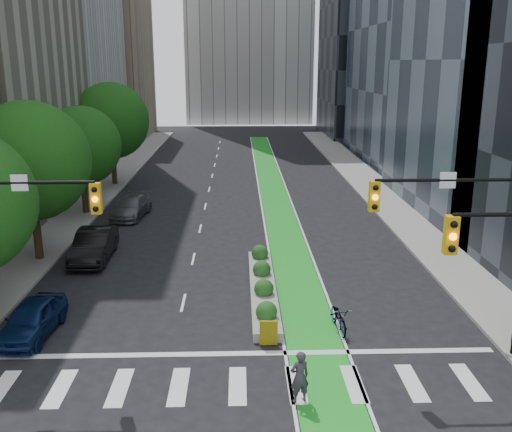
{
  "coord_description": "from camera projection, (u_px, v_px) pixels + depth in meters",
  "views": [
    {
      "loc": [
        0.11,
        -18.24,
        10.68
      ],
      "look_at": [
        0.96,
        10.03,
        3.0
      ],
      "focal_mm": 40.0,
      "sensor_mm": 36.0,
      "label": 1
    }
  ],
  "objects": [
    {
      "name": "building_dark_end",
      "position": [
        375.0,
        38.0,
        82.89
      ],
      "size": [
        14.0,
        18.0,
        28.0
      ],
      "primitive_type": "cube",
      "color": "black",
      "rests_on": "ground"
    },
    {
      "name": "sidewalk_left",
      "position": [
        86.0,
        203.0,
        44.15
      ],
      "size": [
        3.6,
        90.0,
        0.15
      ],
      "primitive_type": "cube",
      "color": "gray",
      "rests_on": "ground"
    },
    {
      "name": "cyclist",
      "position": [
        300.0,
        377.0,
        18.28
      ],
      "size": [
        0.76,
        0.62,
        1.8
      ],
      "primitive_type": "imported",
      "rotation": [
        0.0,
        0.0,
        3.47
      ],
      "color": "#36303A",
      "rests_on": "ground"
    },
    {
      "name": "signal_right",
      "position": [
        485.0,
        236.0,
        19.83
      ],
      "size": [
        5.82,
        0.51,
        7.2
      ],
      "color": "black",
      "rests_on": "ground"
    },
    {
      "name": "median_planter",
      "position": [
        263.0,
        286.0,
        27.12
      ],
      "size": [
        1.2,
        10.26,
        1.1
      ],
      "color": "gray",
      "rests_on": "ground"
    },
    {
      "name": "tree_far",
      "position": [
        111.0,
        121.0,
        49.45
      ],
      "size": [
        6.6,
        6.6,
        9.0
      ],
      "color": "black",
      "rests_on": "ground"
    },
    {
      "name": "tree_mid",
      "position": [
        30.0,
        161.0,
        30.19
      ],
      "size": [
        6.4,
        6.4,
        8.78
      ],
      "color": "black",
      "rests_on": "ground"
    },
    {
      "name": "tree_midfar",
      "position": [
        81.0,
        146.0,
        40.0
      ],
      "size": [
        5.6,
        5.6,
        7.76
      ],
      "color": "black",
      "rests_on": "ground"
    },
    {
      "name": "bicycle",
      "position": [
        339.0,
        317.0,
        23.36
      ],
      "size": [
        0.95,
        2.15,
        1.09
      ],
      "primitive_type": "imported",
      "rotation": [
        0.0,
        0.0,
        0.11
      ],
      "color": "gray",
      "rests_on": "ground"
    },
    {
      "name": "parked_car_left_near",
      "position": [
        32.0,
        319.0,
        22.81
      ],
      "size": [
        2.01,
        4.34,
        1.44
      ],
      "primitive_type": "imported",
      "rotation": [
        0.0,
        0.0,
        -0.07
      ],
      "color": "#0B1C44",
      "rests_on": "ground"
    },
    {
      "name": "parked_car_left_far",
      "position": [
        131.0,
        207.0,
        40.37
      ],
      "size": [
        2.62,
        5.13,
        1.42
      ],
      "primitive_type": "imported",
      "rotation": [
        0.0,
        0.0,
        -0.13
      ],
      "color": "#505355",
      "rests_on": "ground"
    },
    {
      "name": "ground",
      "position": [
        238.0,
        370.0,
        20.39
      ],
      "size": [
        160.0,
        160.0,
        0.0
      ],
      "primitive_type": "plane",
      "color": "black",
      "rests_on": "ground"
    },
    {
      "name": "parked_car_left_mid",
      "position": [
        94.0,
        245.0,
        31.58
      ],
      "size": [
        1.87,
        5.18,
        1.7
      ],
      "primitive_type": "imported",
      "rotation": [
        0.0,
        0.0,
        0.01
      ],
      "color": "black",
      "rests_on": "ground"
    },
    {
      "name": "sidewalk_right",
      "position": [
        388.0,
        201.0,
        44.83
      ],
      "size": [
        3.6,
        90.0,
        0.15
      ],
      "primitive_type": "cube",
      "color": "gray",
      "rests_on": "ground"
    },
    {
      "name": "bike_lane_paint",
      "position": [
        273.0,
        189.0,
        49.41
      ],
      "size": [
        2.2,
        70.0,
        0.01
      ],
      "primitive_type": "cube",
      "color": "green",
      "rests_on": "ground"
    },
    {
      "name": "building_tan_far",
      "position": [
        95.0,
        44.0,
        80.07
      ],
      "size": [
        14.0,
        16.0,
        26.0
      ],
      "primitive_type": "cube",
      "color": "tan",
      "rests_on": "ground"
    }
  ]
}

